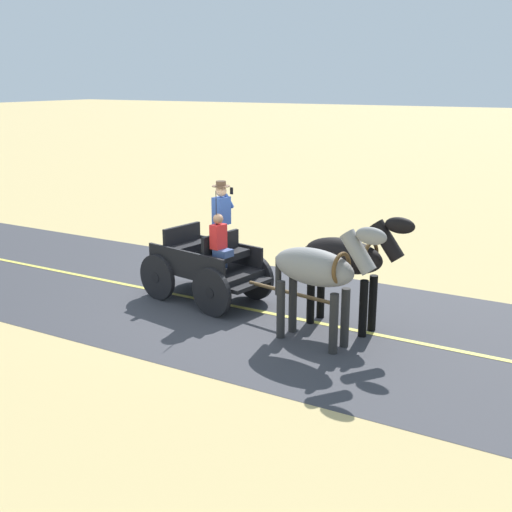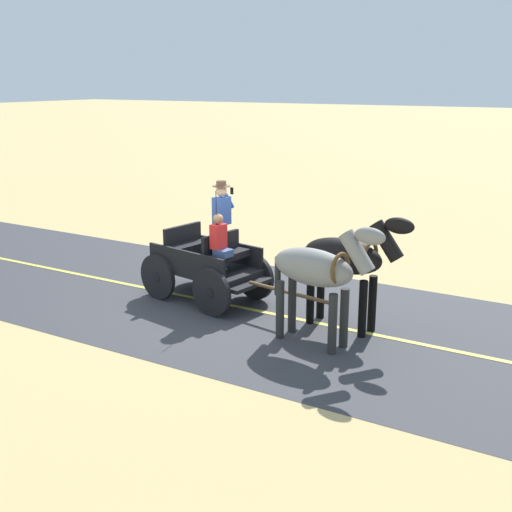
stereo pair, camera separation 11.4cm
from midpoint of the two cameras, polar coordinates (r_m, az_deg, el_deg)
ground_plane at (r=13.25m, az=-3.16°, el=-4.19°), size 200.00×200.00×0.00m
road_surface at (r=13.25m, az=-3.16°, el=-4.17°), size 5.86×160.00×0.01m
road_centre_stripe at (r=13.25m, az=-3.16°, el=-4.15°), size 0.12×160.00×0.00m
horse_drawn_carriage at (r=13.21m, az=-3.96°, el=-0.55°), size 1.80×4.51×2.50m
horse_near_side at (r=11.64m, az=8.44°, el=-0.29°), size 0.74×2.14×2.21m
horse_off_side at (r=10.88m, az=5.83°, el=-1.32°), size 0.79×2.15×2.21m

